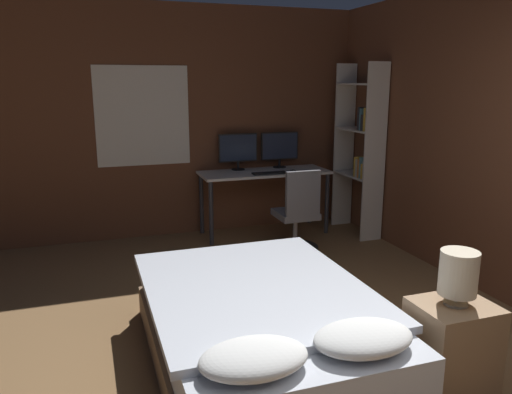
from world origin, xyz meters
TOP-DOWN VIEW (x-y plane):
  - wall_back at (-0.01, 4.31)m, footprint 12.00×0.08m
  - bed at (-0.51, 1.20)m, footprint 1.41×2.03m
  - nightstand at (0.46, 0.55)m, footprint 0.45×0.38m
  - bedside_lamp at (0.46, 0.55)m, footprint 0.22×0.22m
  - desk at (0.50, 3.95)m, footprint 1.55×0.59m
  - monitor_left at (0.23, 4.14)m, footprint 0.48×0.16m
  - monitor_right at (0.77, 4.14)m, footprint 0.48×0.16m
  - keyboard at (0.50, 3.76)m, footprint 0.41×0.13m
  - computer_mouse at (0.79, 3.76)m, footprint 0.07×0.05m
  - office_chair at (0.61, 3.19)m, footprint 0.52×0.52m
  - bookshelf at (1.59, 3.55)m, footprint 0.27×0.74m

SIDE VIEW (x-z plane):
  - bed at x=-0.51m, z-range -0.04..0.55m
  - nightstand at x=0.46m, z-range 0.00..0.57m
  - office_chair at x=0.61m, z-range -0.11..0.81m
  - desk at x=0.50m, z-range 0.29..1.06m
  - bedside_lamp at x=0.46m, z-range 0.59..0.92m
  - keyboard at x=0.50m, z-range 0.77..0.79m
  - computer_mouse at x=0.79m, z-range 0.77..0.81m
  - monitor_left at x=0.23m, z-range 0.80..1.25m
  - monitor_right at x=0.77m, z-range 0.80..1.25m
  - bookshelf at x=1.59m, z-range 0.08..2.12m
  - wall_back at x=-0.01m, z-range 0.00..2.70m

